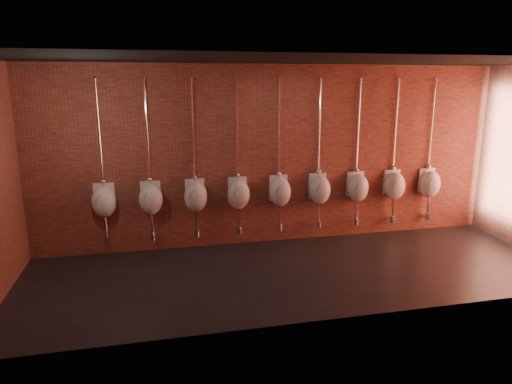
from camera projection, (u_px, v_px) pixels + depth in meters
ground at (300, 272)px, 7.15m from camera, size 8.50×8.50×0.00m
room_shell at (303, 144)px, 6.68m from camera, size 8.54×3.04×3.22m
urinal_0 at (104, 201)px, 7.56m from camera, size 0.43×0.38×2.72m
urinal_1 at (151, 198)px, 7.72m from camera, size 0.43×0.38×2.72m
urinal_2 at (196, 196)px, 7.89m from camera, size 0.43×0.38×2.72m
urinal_3 at (239, 194)px, 8.05m from camera, size 0.43×0.38×2.72m
urinal_4 at (280, 191)px, 8.21m from camera, size 0.43×0.38×2.72m
urinal_5 at (320, 189)px, 8.38m from camera, size 0.43×0.38×2.72m
urinal_6 at (358, 187)px, 8.54m from camera, size 0.43×0.38×2.72m
urinal_7 at (394, 185)px, 8.71m from camera, size 0.43×0.38×2.72m
urinal_8 at (430, 183)px, 8.87m from camera, size 0.43×0.38×2.72m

